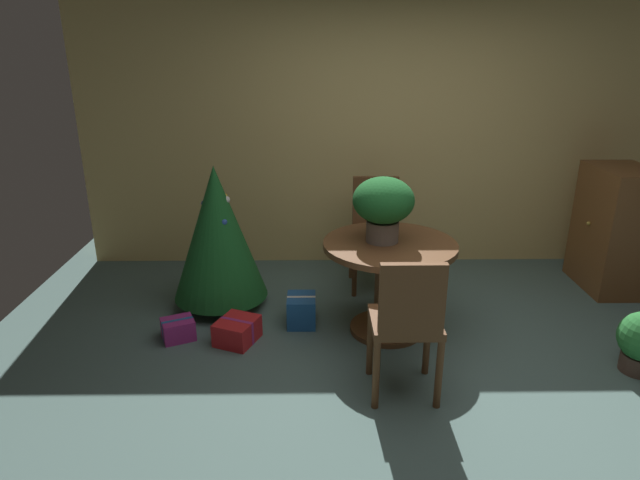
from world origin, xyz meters
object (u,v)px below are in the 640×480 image
Objects in this scene: flower_vase at (383,204)px; gift_box_blue at (301,310)px; round_dining_table at (389,272)px; gift_box_purple at (178,329)px; wooden_chair_far at (376,227)px; wooden_cabinet at (615,229)px; gift_box_red at (237,331)px; holiday_tree at (218,233)px; wooden_chair_near at (407,320)px.

flower_vase reaches higher than gift_box_blue.
round_dining_table is 3.40× the size of gift_box_purple.
wooden_chair_far is 1.95m from gift_box_purple.
round_dining_table is 1.65m from gift_box_purple.
wooden_cabinet is at bearing 13.82° from gift_box_blue.
gift_box_blue is at bearing -166.18° from wooden_cabinet.
wooden_chair_far is 1.62m from gift_box_red.
gift_box_blue is (-0.66, 0.12, -0.38)m from round_dining_table.
gift_box_blue is (0.69, -0.34, -0.54)m from holiday_tree.
holiday_tree is (-1.29, 0.43, -0.37)m from flower_vase.
gift_box_blue is 0.96m from gift_box_purple.
wooden_chair_far is at bearing 49.96° from gift_box_blue.
holiday_tree is at bearing 153.70° from gift_box_blue.
round_dining_table is at bearing -27.67° from flower_vase.
holiday_tree is 1.10× the size of wooden_cabinet.
wooden_chair_near is at bearing -90.00° from round_dining_table.
flower_vase is at bearing 5.01° from gift_box_purple.
flower_vase reaches higher than gift_box_red.
wooden_chair_near is at bearing -142.20° from wooden_cabinet.
gift_box_red is (-1.14, -1.06, -0.46)m from wooden_chair_far.
wooden_cabinet is (3.48, 0.35, -0.10)m from holiday_tree.
wooden_chair_far is (0.06, 0.88, -0.47)m from flower_vase.
wooden_cabinet reaches higher than gift_box_purple.
gift_box_blue is at bearing 169.75° from round_dining_table.
flower_vase is 1.00m from wooden_chair_near.
round_dining_table is 1.04× the size of wooden_chair_near.
wooden_chair_near is 3.27× the size of gift_box_purple.
gift_box_red is at bearing -137.10° from wooden_chair_far.
round_dining_table is 0.82× the size of holiday_tree.
wooden_chair_far is (0.00, 1.75, 0.01)m from wooden_chair_near.
gift_box_red is at bearing -70.97° from holiday_tree.
round_dining_table reaches higher than gift_box_red.
wooden_cabinet is at bearing 16.32° from gift_box_red.
wooden_chair_far is at bearing 18.45° from holiday_tree.
flower_vase is 1.79× the size of gift_box_blue.
holiday_tree is 0.84m from gift_box_purple.
wooden_chair_far is at bearing 90.00° from round_dining_table.
wooden_chair_near reaches higher than round_dining_table.
wooden_cabinet is (2.13, 0.81, 0.06)m from round_dining_table.
gift_box_blue is 2.91m from wooden_cabinet.
holiday_tree is at bearing 161.21° from round_dining_table.
flower_vase is at bearing 93.76° from wooden_chair_near.
flower_vase reaches higher than wooden_chair_near.
gift_box_blue is 0.24× the size of wooden_cabinet.
gift_box_purple is at bearing -166.42° from gift_box_blue.
round_dining_table is 2.28m from wooden_cabinet.
gift_box_purple is (-0.93, -0.22, -0.04)m from gift_box_blue.
gift_box_purple is at bearing 174.27° from gift_box_red.
flower_vase is 1.41m from holiday_tree.
wooden_cabinet is (3.72, 0.91, 0.47)m from gift_box_purple.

